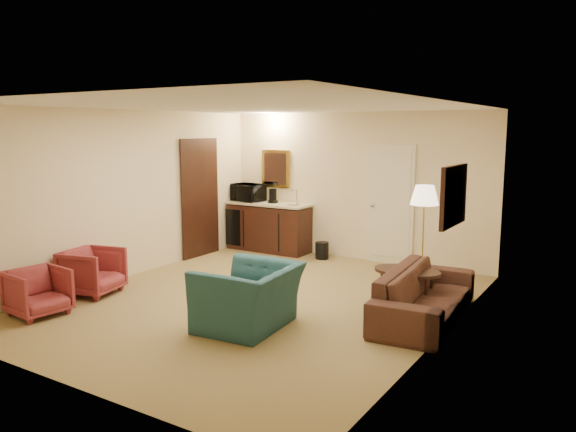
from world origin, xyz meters
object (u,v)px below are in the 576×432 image
at_px(rose_chair_near, 92,269).
at_px(floor_lamp, 423,238).
at_px(teal_armchair, 249,286).
at_px(waste_bin, 322,250).
at_px(coffee_maker, 273,196).
at_px(rose_chair_far, 38,290).
at_px(wetbar_cabinet, 269,227).
at_px(microwave, 248,190).
at_px(coffee_table, 407,288).
at_px(sofa, 425,286).

xyz_separation_m(rose_chair_near, floor_lamp, (3.85, 2.67, 0.41)).
distance_m(teal_armchair, floor_lamp, 2.87).
height_order(rose_chair_near, waste_bin, rose_chair_near).
bearing_deg(coffee_maker, teal_armchair, -47.96).
distance_m(teal_armchair, rose_chair_far, 2.69).
bearing_deg(waste_bin, wetbar_cabinet, 176.64).
bearing_deg(rose_chair_far, microwave, 8.67).
height_order(rose_chair_near, microwave, microwave).
distance_m(floor_lamp, microwave, 4.01).
relative_size(teal_armchair, rose_chair_far, 1.73).
bearing_deg(microwave, coffee_table, -18.18).
xyz_separation_m(wetbar_cabinet, coffee_maker, (0.08, 0.03, 0.60)).
relative_size(sofa, coffee_table, 2.42).
bearing_deg(rose_chair_far, teal_armchair, -60.68).
relative_size(waste_bin, microwave, 0.50).
bearing_deg(teal_armchair, floor_lamp, 150.18).
distance_m(wetbar_cabinet, floor_lamp, 3.52).
distance_m(rose_chair_near, waste_bin, 4.01).
bearing_deg(coffee_table, waste_bin, 140.77).
xyz_separation_m(floor_lamp, coffee_maker, (-3.27, 1.05, 0.29)).
xyz_separation_m(waste_bin, coffee_maker, (-1.11, 0.10, 0.90)).
xyz_separation_m(rose_chair_near, coffee_maker, (0.58, 3.72, 0.70)).
xyz_separation_m(teal_armchair, rose_chair_far, (-2.48, -1.04, -0.17)).
distance_m(coffee_table, floor_lamp, 1.03).
distance_m(wetbar_cabinet, sofa, 4.41).
bearing_deg(sofa, coffee_maker, 54.19).
height_order(wetbar_cabinet, waste_bin, wetbar_cabinet).
height_order(floor_lamp, waste_bin, floor_lamp).
height_order(wetbar_cabinet, sofa, wetbar_cabinet).
height_order(teal_armchair, rose_chair_near, teal_armchair).
bearing_deg(teal_armchair, coffee_table, 137.66).
height_order(rose_chair_near, coffee_maker, coffee_maker).
relative_size(teal_armchair, coffee_table, 1.29).
relative_size(coffee_table, floor_lamp, 0.57).
relative_size(rose_chair_near, microwave, 1.18).
xyz_separation_m(teal_armchair, rose_chair_near, (-2.65, -0.08, -0.14)).
height_order(waste_bin, microwave, microwave).
height_order(teal_armchair, waste_bin, teal_armchair).
height_order(rose_chair_far, waste_bin, rose_chair_far).
relative_size(microwave, coffee_maker, 2.24).
height_order(microwave, coffee_maker, microwave).
distance_m(wetbar_cabinet, rose_chair_far, 4.67).
distance_m(sofa, coffee_maker, 4.40).
bearing_deg(wetbar_cabinet, coffee_maker, 17.98).
distance_m(coffee_table, microwave, 4.49).
height_order(wetbar_cabinet, coffee_maker, coffee_maker).
xyz_separation_m(teal_armchair, coffee_table, (1.30, 1.71, -0.24)).
distance_m(rose_chair_far, microwave, 4.75).
relative_size(wetbar_cabinet, microwave, 2.70).
height_order(wetbar_cabinet, microwave, microwave).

